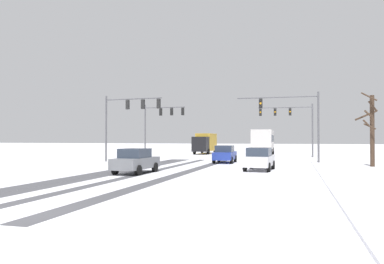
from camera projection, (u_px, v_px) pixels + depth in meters
name	position (u px, v px, depth m)	size (l,w,h in m)	color
ground_plane	(20.00, 214.00, 11.33)	(300.00, 300.00, 0.00)	white
wheel_track_left_lane	(124.00, 172.00, 25.66)	(0.91, 30.70, 0.01)	#4C4C51
wheel_track_right_lane	(110.00, 171.00, 25.94)	(1.15, 30.70, 0.01)	#4C4C51
wheel_track_center	(183.00, 173.00, 24.53)	(0.90, 30.70, 0.01)	#4C4C51
wheel_track_oncoming	(148.00, 172.00, 25.18)	(0.72, 30.70, 0.01)	#4C4C51
sidewalk_kerb_right	(360.00, 179.00, 20.38)	(4.00, 30.70, 0.12)	white
traffic_signal_far_left	(161.00, 118.00, 46.24)	(5.25, 0.40, 6.50)	#56565B
traffic_signal_near_right	(294.00, 114.00, 34.26)	(7.42, 0.38, 6.50)	#56565B
traffic_signal_far_right	(290.00, 118.00, 45.94)	(6.63, 0.40, 6.50)	#56565B
traffic_signal_near_left	(128.00, 113.00, 36.35)	(6.07, 0.61, 6.50)	#56565B
car_blue_lead	(225.00, 154.00, 35.06)	(1.90, 4.14, 1.62)	#233899
car_white_second	(259.00, 159.00, 26.80)	(2.02, 4.19, 1.62)	silver
car_grey_third	(136.00, 161.00, 24.49)	(1.97, 4.17, 1.62)	slate
bus_oncoming	(263.00, 141.00, 51.03)	(2.90, 11.06, 3.38)	silver
box_truck_delivery	(205.00, 143.00, 55.99)	(2.33, 7.41, 3.02)	black
bare_tree_sidewalk_mid	(372.00, 128.00, 30.44)	(1.82, 2.16, 6.04)	#423023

